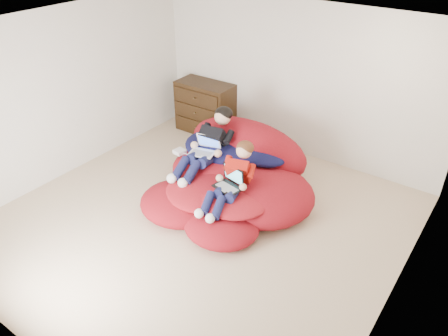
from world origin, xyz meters
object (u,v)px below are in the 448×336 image
at_px(beanbag_pile, 233,176).
at_px(laptop_white, 205,148).
at_px(dresser, 205,108).
at_px(older_boy, 210,141).
at_px(younger_boy, 233,176).
at_px(laptop_black, 230,182).

relative_size(beanbag_pile, laptop_white, 5.91).
xyz_separation_m(beanbag_pile, laptop_white, (-0.44, -0.08, 0.37)).
bearing_deg(dresser, older_boy, -50.05).
distance_m(younger_boy, laptop_black, 0.09).
bearing_deg(laptop_white, older_boy, 90.00).
relative_size(younger_boy, laptop_white, 2.57).
distance_m(older_boy, laptop_black, 0.94).
bearing_deg(beanbag_pile, dresser, 138.60).
distance_m(beanbag_pile, laptop_white, 0.58).
bearing_deg(laptop_black, beanbag_pile, 120.93).
relative_size(dresser, older_boy, 0.81).
xyz_separation_m(beanbag_pile, older_boy, (-0.44, 0.03, 0.43)).
distance_m(dresser, older_boy, 1.79).
bearing_deg(laptop_black, laptop_white, 149.68).
bearing_deg(laptop_white, younger_boy, -26.23).
xyz_separation_m(older_boy, younger_boy, (0.75, -0.48, -0.07)).
xyz_separation_m(dresser, laptop_black, (1.89, -1.91, 0.10)).
bearing_deg(beanbag_pile, younger_boy, -55.33).
bearing_deg(beanbag_pile, older_boy, 175.80).
bearing_deg(laptop_black, younger_boy, 90.00).
xyz_separation_m(laptop_white, laptop_black, (0.75, -0.44, -0.07)).
bearing_deg(younger_boy, older_boy, 147.34).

